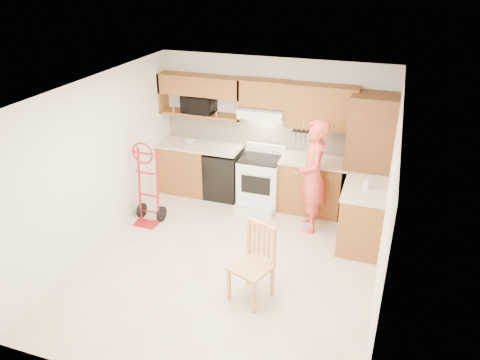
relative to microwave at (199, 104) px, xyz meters
The scene contains 28 objects.
floor 2.96m from the microwave, 58.19° to the right, with size 4.00×4.50×0.02m, color beige.
ceiling 2.60m from the microwave, 58.19° to the right, with size 4.00×4.50×0.02m, color white.
wall_back 1.36m from the microwave, ahead, with size 4.00×0.02×2.50m, color silver.
wall_front 4.55m from the microwave, 73.42° to the right, with size 4.00×0.02×2.50m, color silver.
wall_left 2.24m from the microwave, 108.97° to the right, with size 0.02×4.50×2.50m, color silver.
wall_right 3.93m from the microwave, 32.26° to the right, with size 0.02×4.50×2.50m, color silver.
backsplash 1.38m from the microwave, ahead, with size 3.92×0.03×0.55m, color beige.
lower_cab_left 1.23m from the microwave, 152.26° to the right, with size 0.90×0.60×0.90m, color #975D2B.
dishwasher 1.32m from the microwave, 15.31° to the right, with size 0.60×0.60×0.85m, color black.
lower_cab_right 2.44m from the microwave, ahead, with size 1.14×0.60×0.90m, color #975D2B.
countertop_left 0.74m from the microwave, 72.22° to the right, with size 1.50×0.63×0.04m, color beige.
countertop_right 2.25m from the microwave, ahead, with size 1.14×0.63×0.04m, color beige.
cab_return_right 3.36m from the microwave, 17.35° to the right, with size 0.60×1.00×0.90m, color #975D2B.
countertop_return 3.22m from the microwave, 17.35° to the right, with size 0.63×1.00×0.04m, color beige.
pantry_tall 3.01m from the microwave, ahead, with size 0.70×0.60×2.10m, color brown.
upper_cab_left 0.34m from the microwave, ahead, with size 1.50×0.33×0.34m, color #975D2B.
upper_shelf_mw 0.18m from the microwave, ahead, with size 1.50×0.33×0.04m, color #975D2B.
upper_cab_center 1.21m from the microwave, ahead, with size 0.76×0.33×0.44m, color #975D2B.
upper_cab_right 2.13m from the microwave, ahead, with size 1.14×0.33×0.70m, color #975D2B.
range_hood 1.18m from the microwave, ahead, with size 0.76×0.46×0.14m, color white.
knife_strip 1.89m from the microwave, ahead, with size 0.40×0.05×0.29m, color black, non-canonical shape.
microwave is the anchor object (origin of this frame).
range 1.68m from the microwave, 13.46° to the right, with size 0.70×0.92×1.03m, color white, non-canonical shape.
person 2.42m from the microwave, 18.59° to the right, with size 0.67×0.44×1.82m, color #E74A3E.
hand_truck 1.77m from the microwave, 104.24° to the right, with size 0.50×0.46×1.26m, color #A4131B, non-canonical shape.
dining_chair 3.41m from the microwave, 55.90° to the right, with size 0.45×0.50×1.01m, color tan, non-canonical shape.
soap_bottle 3.20m from the microwave, 17.59° to the right, with size 0.09×0.09×0.19m, color white.
bowl 0.71m from the microwave, 138.64° to the right, with size 0.20×0.20×0.05m, color white.
Camera 1 is at (1.87, -5.00, 3.90)m, focal length 34.18 mm.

